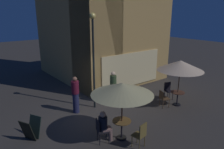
{
  "coord_description": "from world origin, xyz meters",
  "views": [
    {
      "loc": [
        -4.86,
        -8.11,
        4.71
      ],
      "look_at": [
        0.59,
        -1.04,
        2.08
      ],
      "focal_mm": 34.21,
      "sensor_mm": 36.0,
      "label": 1
    }
  ],
  "objects_px": {
    "cafe_chair_0": "(163,97)",
    "cafe_chair_2": "(100,129)",
    "cafe_table_0": "(177,96)",
    "patio_umbrella_1": "(122,89)",
    "patron_standing_1": "(76,95)",
    "cafe_chair_1": "(168,89)",
    "menu_sandwich_board": "(31,129)",
    "patron_seated_0": "(104,125)",
    "street_lamp_near_corner": "(93,49)",
    "cafe_chair_3": "(141,133)",
    "patio_umbrella_0": "(180,66)",
    "cafe_table_1": "(122,126)",
    "patron_standing_2": "(113,88)"
  },
  "relations": [
    {
      "from": "cafe_chair_0",
      "to": "cafe_chair_2",
      "type": "bearing_deg",
      "value": -152.07
    },
    {
      "from": "cafe_table_0",
      "to": "patio_umbrella_1",
      "type": "bearing_deg",
      "value": -172.23
    },
    {
      "from": "patio_umbrella_1",
      "to": "patron_standing_1",
      "type": "distance_m",
      "value": 3.27
    },
    {
      "from": "cafe_chair_1",
      "to": "cafe_table_0",
      "type": "bearing_deg",
      "value": 0.0
    },
    {
      "from": "cafe_table_0",
      "to": "cafe_chair_0",
      "type": "relative_size",
      "value": 0.83
    },
    {
      "from": "menu_sandwich_board",
      "to": "patron_standing_1",
      "type": "bearing_deg",
      "value": -5.6
    },
    {
      "from": "menu_sandwich_board",
      "to": "patron_seated_0",
      "type": "relative_size",
      "value": 0.67
    },
    {
      "from": "cafe_table_0",
      "to": "cafe_chair_1",
      "type": "height_order",
      "value": "cafe_chair_1"
    },
    {
      "from": "street_lamp_near_corner",
      "to": "menu_sandwich_board",
      "type": "bearing_deg",
      "value": -165.55
    },
    {
      "from": "patio_umbrella_1",
      "to": "cafe_chair_3",
      "type": "bearing_deg",
      "value": -79.97
    },
    {
      "from": "cafe_chair_0",
      "to": "patron_seated_0",
      "type": "xyz_separation_m",
      "value": [
        -4.15,
        -0.64,
        0.18
      ]
    },
    {
      "from": "patron_standing_1",
      "to": "patio_umbrella_0",
      "type": "bearing_deg",
      "value": -104.78
    },
    {
      "from": "cafe_chair_1",
      "to": "patron_standing_1",
      "type": "height_order",
      "value": "patron_standing_1"
    },
    {
      "from": "cafe_table_1",
      "to": "patron_standing_2",
      "type": "bearing_deg",
      "value": 57.74
    },
    {
      "from": "cafe_table_0",
      "to": "cafe_chair_3",
      "type": "xyz_separation_m",
      "value": [
        -4.14,
        -1.45,
        0.07
      ]
    },
    {
      "from": "cafe_chair_0",
      "to": "patio_umbrella_0",
      "type": "bearing_deg",
      "value": 0.0
    },
    {
      "from": "cafe_table_0",
      "to": "cafe_chair_0",
      "type": "xyz_separation_m",
      "value": [
        -0.79,
        0.29,
        0.02
      ]
    },
    {
      "from": "cafe_chair_1",
      "to": "patron_standing_2",
      "type": "distance_m",
      "value": 3.15
    },
    {
      "from": "cafe_table_1",
      "to": "patron_seated_0",
      "type": "height_order",
      "value": "patron_seated_0"
    },
    {
      "from": "street_lamp_near_corner",
      "to": "patron_seated_0",
      "type": "distance_m",
      "value": 3.86
    },
    {
      "from": "cafe_chair_2",
      "to": "cafe_chair_1",
      "type": "bearing_deg",
      "value": 31.36
    },
    {
      "from": "cafe_table_0",
      "to": "patio_umbrella_1",
      "type": "distance_m",
      "value": 4.59
    },
    {
      "from": "patron_standing_1",
      "to": "cafe_chair_1",
      "type": "bearing_deg",
      "value": -95.06
    },
    {
      "from": "street_lamp_near_corner",
      "to": "patio_umbrella_0",
      "type": "height_order",
      "value": "street_lamp_near_corner"
    },
    {
      "from": "patio_umbrella_1",
      "to": "cafe_chair_2",
      "type": "bearing_deg",
      "value": 160.65
    },
    {
      "from": "street_lamp_near_corner",
      "to": "cafe_table_1",
      "type": "bearing_deg",
      "value": -103.52
    },
    {
      "from": "cafe_chair_1",
      "to": "cafe_chair_2",
      "type": "bearing_deg",
      "value": -59.11
    },
    {
      "from": "patio_umbrella_0",
      "to": "patron_seated_0",
      "type": "xyz_separation_m",
      "value": [
        -4.94,
        -0.36,
        -1.43
      ]
    },
    {
      "from": "cafe_chair_1",
      "to": "cafe_chair_3",
      "type": "xyz_separation_m",
      "value": [
        -4.42,
        -2.29,
        0.0
      ]
    },
    {
      "from": "cafe_chair_3",
      "to": "patron_standing_1",
      "type": "relative_size",
      "value": 0.54
    },
    {
      "from": "cafe_table_0",
      "to": "patron_standing_2",
      "type": "height_order",
      "value": "patron_standing_2"
    },
    {
      "from": "cafe_chair_1",
      "to": "patio_umbrella_1",
      "type": "bearing_deg",
      "value": -53.89
    },
    {
      "from": "cafe_chair_3",
      "to": "cafe_table_1",
      "type": "bearing_deg",
      "value": -0.0
    },
    {
      "from": "street_lamp_near_corner",
      "to": "patron_standing_1",
      "type": "height_order",
      "value": "street_lamp_near_corner"
    },
    {
      "from": "patron_standing_2",
      "to": "cafe_chair_0",
      "type": "bearing_deg",
      "value": -162.75
    },
    {
      "from": "patio_umbrella_0",
      "to": "cafe_chair_2",
      "type": "bearing_deg",
      "value": -176.53
    },
    {
      "from": "patron_seated_0",
      "to": "patron_standing_2",
      "type": "bearing_deg",
      "value": 66.02
    },
    {
      "from": "cafe_table_1",
      "to": "cafe_chair_1",
      "type": "bearing_deg",
      "value": 17.23
    },
    {
      "from": "cafe_table_0",
      "to": "patron_seated_0",
      "type": "bearing_deg",
      "value": -175.87
    },
    {
      "from": "patio_umbrella_0",
      "to": "cafe_chair_1",
      "type": "height_order",
      "value": "patio_umbrella_0"
    },
    {
      "from": "cafe_table_0",
      "to": "patron_standing_2",
      "type": "xyz_separation_m",
      "value": [
        -2.53,
        2.2,
        0.39
      ]
    },
    {
      "from": "patron_standing_2",
      "to": "street_lamp_near_corner",
      "type": "bearing_deg",
      "value": 53.33
    },
    {
      "from": "patron_standing_2",
      "to": "patron_seated_0",
      "type": "bearing_deg",
      "value": 111.49
    },
    {
      "from": "patio_umbrella_0",
      "to": "cafe_chair_2",
      "type": "xyz_separation_m",
      "value": [
        -5.08,
        -0.31,
        -1.57
      ]
    },
    {
      "from": "street_lamp_near_corner",
      "to": "cafe_chair_0",
      "type": "relative_size",
      "value": 5.39
    },
    {
      "from": "patron_standing_1",
      "to": "patron_standing_2",
      "type": "height_order",
      "value": "patron_standing_1"
    },
    {
      "from": "cafe_table_1",
      "to": "cafe_chair_2",
      "type": "xyz_separation_m",
      "value": [
        -0.79,
        0.28,
        0.02
      ]
    },
    {
      "from": "cafe_table_1",
      "to": "patron_standing_2",
      "type": "xyz_separation_m",
      "value": [
        1.75,
        2.78,
        0.35
      ]
    },
    {
      "from": "street_lamp_near_corner",
      "to": "cafe_chair_2",
      "type": "height_order",
      "value": "street_lamp_near_corner"
    },
    {
      "from": "cafe_chair_1",
      "to": "street_lamp_near_corner",
      "type": "bearing_deg",
      "value": -93.31
    }
  ]
}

